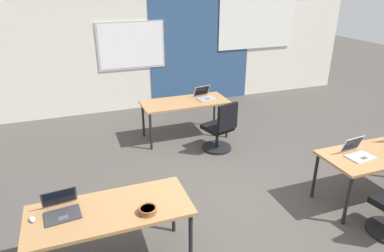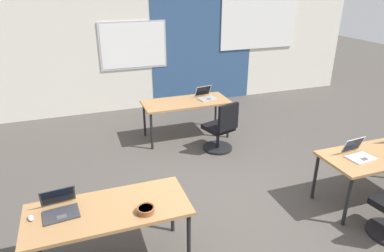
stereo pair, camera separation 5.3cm
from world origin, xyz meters
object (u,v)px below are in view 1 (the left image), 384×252
Objects in this scene: desk_far_center at (185,104)px; laptop_near_right_inner at (357,152)px; laptop_far_right at (205,96)px; chair_far_right at (220,131)px; desk_near_left at (110,214)px; mouse_near_left_end at (32,219)px; laptop_near_left_end at (61,209)px; desk_near_right at (380,156)px; snack_bowl at (148,210)px.

laptop_near_right_inner is at bearing -63.53° from desk_far_center.
chair_far_right is (-0.02, -0.79, -0.39)m from laptop_far_right.
mouse_near_left_end is (-0.71, 0.07, 0.08)m from desk_near_left.
laptop_far_right is 0.88m from chair_far_right.
chair_far_right reaches higher than desk_near_left.
laptop_far_right is at bearing 5.44° from desk_far_center.
mouse_near_left_end is at bearing 179.77° from laptop_near_left_end.
laptop_far_right is 3.78m from laptop_near_left_end.
desk_near_right is 3.30m from desk_far_center.
laptop_near_left_end is (-2.19, -2.70, 0.11)m from desk_far_center.
desk_far_center is 4.46× the size of laptop_near_right_inner.
chair_far_right is at bearing 51.21° from snack_bowl.
chair_far_right reaches higher than desk_far_center.
mouse_near_left_end reaches higher than desk_far_center.
desk_near_right is at bearing 3.37° from snack_bowl.
snack_bowl is at bearing 178.74° from laptop_near_right_inner.
laptop_near_right_inner is (0.97, -2.81, 0.00)m from laptop_far_right.
desk_near_right is at bearing -10.13° from laptop_near_right_inner.
chair_far_right is 2.57× the size of laptop_near_right_inner.
chair_far_right is 8.22× the size of mouse_near_left_end.
desk_near_left is at bearing 180.00° from desk_near_right.
desk_far_center is 4.44× the size of laptop_near_left_end.
snack_bowl reaches higher than desk_near_left.
desk_near_left is 1.00× the size of desk_far_center.
mouse_near_left_end is at bearing 166.09° from snack_bowl.
laptop_near_left_end reaches higher than snack_bowl.
laptop_near_left_end is at bearing 5.60° from mouse_near_left_end.
snack_bowl is (-2.79, -0.22, -0.01)m from laptop_near_right_inner.
laptop_far_right is at bearing 103.35° from laptop_near_right_inner.
desk_near_right is 9.01× the size of snack_bowl.
desk_far_center is at bearing 45.11° from laptop_near_left_end.
desk_far_center is at bearing 110.80° from laptop_near_right_inner.
desk_far_center is 3.67m from mouse_near_left_end.
mouse_near_left_end is at bearing 173.68° from laptop_near_right_inner.
laptop_far_right is 3.53m from snack_bowl.
desk_far_center is 1.74× the size of chair_far_right.
desk_near_left is at bearing -137.29° from laptop_far_right.
laptop_near_right_inner is at bearing 4.41° from snack_bowl.
desk_near_right is 3.17m from snack_bowl.
chair_far_right reaches higher than desk_near_right.
laptop_near_right_inner is at bearing -6.95° from laptop_near_left_end.
mouse_near_left_end is 0.31× the size of laptop_near_right_inner.
desk_far_center is (1.75, 2.80, 0.00)m from desk_near_left.
laptop_near_left_end is (-2.60, -2.74, 0.00)m from laptop_far_right.
laptop_far_right is at bearing 115.25° from desk_near_right.
laptop_far_right reaches higher than desk_far_center.
laptop_near_right_inner is at bearing -81.00° from laptop_far_right.
laptop_far_right is 2.97m from laptop_near_right_inner.
laptop_near_left_end is 2.03× the size of snack_bowl.
laptop_near_left_end is (-0.44, 0.10, 0.11)m from desk_near_left.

